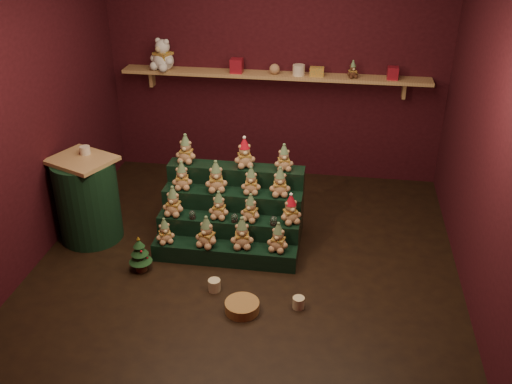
% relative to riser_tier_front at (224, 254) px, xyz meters
% --- Properties ---
extents(ground, '(4.00, 4.00, 0.00)m').
position_rel_riser_tier_front_xyz_m(ground, '(0.22, 0.08, -0.09)').
color(ground, black).
rests_on(ground, ground).
extents(back_wall, '(4.00, 0.10, 2.80)m').
position_rel_riser_tier_front_xyz_m(back_wall, '(0.22, 2.13, 1.31)').
color(back_wall, black).
rests_on(back_wall, ground).
extents(front_wall, '(4.00, 0.10, 2.80)m').
position_rel_riser_tier_front_xyz_m(front_wall, '(0.22, -1.97, 1.31)').
color(front_wall, black).
rests_on(front_wall, ground).
extents(left_wall, '(0.10, 4.00, 2.80)m').
position_rel_riser_tier_front_xyz_m(left_wall, '(-1.83, 0.08, 1.31)').
color(left_wall, black).
rests_on(left_wall, ground).
extents(right_wall, '(0.10, 4.00, 2.80)m').
position_rel_riser_tier_front_xyz_m(right_wall, '(2.27, 0.08, 1.31)').
color(right_wall, black).
rests_on(right_wall, ground).
extents(back_shelf, '(3.60, 0.26, 0.24)m').
position_rel_riser_tier_front_xyz_m(back_shelf, '(0.22, 1.95, 1.20)').
color(back_shelf, tan).
rests_on(back_shelf, ground).
extents(riser_tier_front, '(1.40, 0.22, 0.18)m').
position_rel_riser_tier_front_xyz_m(riser_tier_front, '(0.00, 0.00, 0.00)').
color(riser_tier_front, black).
rests_on(riser_tier_front, ground).
extents(riser_tier_midfront, '(1.40, 0.22, 0.36)m').
position_rel_riser_tier_front_xyz_m(riser_tier_midfront, '(0.00, 0.22, 0.09)').
color(riser_tier_midfront, black).
rests_on(riser_tier_midfront, ground).
extents(riser_tier_midback, '(1.40, 0.22, 0.54)m').
position_rel_riser_tier_front_xyz_m(riser_tier_midback, '(0.00, 0.44, 0.18)').
color(riser_tier_midback, black).
rests_on(riser_tier_midback, ground).
extents(riser_tier_back, '(1.40, 0.22, 0.72)m').
position_rel_riser_tier_front_xyz_m(riser_tier_back, '(0.00, 0.66, 0.27)').
color(riser_tier_back, black).
rests_on(riser_tier_back, ground).
extents(teddy_0, '(0.24, 0.23, 0.25)m').
position_rel_riser_tier_front_xyz_m(teddy_0, '(-0.58, -0.02, 0.22)').
color(teddy_0, tan).
rests_on(teddy_0, riser_tier_front).
extents(teddy_1, '(0.27, 0.26, 0.31)m').
position_rel_riser_tier_front_xyz_m(teddy_1, '(-0.16, -0.02, 0.24)').
color(teddy_1, tan).
rests_on(teddy_1, riser_tier_front).
extents(teddy_2, '(0.25, 0.23, 0.31)m').
position_rel_riser_tier_front_xyz_m(teddy_2, '(0.17, 0.01, 0.25)').
color(teddy_2, tan).
rests_on(teddy_2, riser_tier_front).
extents(teddy_3, '(0.24, 0.22, 0.29)m').
position_rel_riser_tier_front_xyz_m(teddy_3, '(0.52, 0.01, 0.23)').
color(teddy_3, tan).
rests_on(teddy_3, riser_tier_front).
extents(teddy_4, '(0.23, 0.21, 0.30)m').
position_rel_riser_tier_front_xyz_m(teddy_4, '(-0.54, 0.21, 0.42)').
color(teddy_4, tan).
rests_on(teddy_4, riser_tier_midfront).
extents(teddy_5, '(0.21, 0.19, 0.28)m').
position_rel_riser_tier_front_xyz_m(teddy_5, '(-0.09, 0.22, 0.41)').
color(teddy_5, tan).
rests_on(teddy_5, riser_tier_midfront).
extents(teddy_6, '(0.24, 0.22, 0.27)m').
position_rel_riser_tier_front_xyz_m(teddy_6, '(0.22, 0.22, 0.41)').
color(teddy_6, tan).
rests_on(teddy_6, riser_tier_midfront).
extents(teddy_7, '(0.27, 0.26, 0.29)m').
position_rel_riser_tier_front_xyz_m(teddy_7, '(0.61, 0.24, 0.41)').
color(teddy_7, tan).
rests_on(teddy_7, riser_tier_midfront).
extents(teddy_8, '(0.23, 0.22, 0.29)m').
position_rel_riser_tier_front_xyz_m(teddy_8, '(-0.51, 0.44, 0.59)').
color(teddy_8, tan).
rests_on(teddy_8, riser_tier_midback).
extents(teddy_9, '(0.27, 0.25, 0.31)m').
position_rel_riser_tier_front_xyz_m(teddy_9, '(-0.16, 0.44, 0.61)').
color(teddy_9, tan).
rests_on(teddy_9, riser_tier_midback).
extents(teddy_10, '(0.21, 0.19, 0.27)m').
position_rel_riser_tier_front_xyz_m(teddy_10, '(0.19, 0.44, 0.59)').
color(teddy_10, tan).
rests_on(teddy_10, riser_tier_midback).
extents(teddy_11, '(0.24, 0.22, 0.29)m').
position_rel_riser_tier_front_xyz_m(teddy_11, '(0.48, 0.44, 0.60)').
color(teddy_11, tan).
rests_on(teddy_11, riser_tier_midback).
extents(teddy_12, '(0.22, 0.20, 0.30)m').
position_rel_riser_tier_front_xyz_m(teddy_12, '(-0.52, 0.68, 0.78)').
color(teddy_12, tan).
rests_on(teddy_12, riser_tier_back).
extents(teddy_13, '(0.27, 0.25, 0.30)m').
position_rel_riser_tier_front_xyz_m(teddy_13, '(0.09, 0.67, 0.78)').
color(teddy_13, tan).
rests_on(teddy_13, riser_tier_back).
extents(teddy_14, '(0.23, 0.21, 0.27)m').
position_rel_riser_tier_front_xyz_m(teddy_14, '(0.49, 0.65, 0.76)').
color(teddy_14, tan).
rests_on(teddy_14, riser_tier_back).
extents(snow_globe_a, '(0.06, 0.06, 0.09)m').
position_rel_riser_tier_front_xyz_m(snow_globe_a, '(-0.34, 0.16, 0.31)').
color(snow_globe_a, black).
rests_on(snow_globe_a, riser_tier_midfront).
extents(snow_globe_b, '(0.07, 0.07, 0.09)m').
position_rel_riser_tier_front_xyz_m(snow_globe_b, '(0.07, 0.16, 0.31)').
color(snow_globe_b, black).
rests_on(snow_globe_b, riser_tier_midfront).
extents(snow_globe_c, '(0.07, 0.07, 0.09)m').
position_rel_riser_tier_front_xyz_m(snow_globe_c, '(0.45, 0.16, 0.32)').
color(snow_globe_c, black).
rests_on(snow_globe_c, riser_tier_midfront).
extents(side_table, '(0.73, 0.68, 0.90)m').
position_rel_riser_tier_front_xyz_m(side_table, '(-1.45, 0.24, 0.35)').
color(side_table, tan).
rests_on(side_table, ground).
extents(table_ornament, '(0.10, 0.10, 0.08)m').
position_rel_riser_tier_front_xyz_m(table_ornament, '(-1.45, 0.34, 0.85)').
color(table_ornament, beige).
rests_on(table_ornament, side_table).
extents(mini_christmas_tree, '(0.22, 0.22, 0.37)m').
position_rel_riser_tier_front_xyz_m(mini_christmas_tree, '(-0.75, -0.26, 0.09)').
color(mini_christmas_tree, '#432617').
rests_on(mini_christmas_tree, ground).
extents(mug_left, '(0.11, 0.11, 0.11)m').
position_rel_riser_tier_front_xyz_m(mug_left, '(0.00, -0.46, -0.03)').
color(mug_left, beige).
rests_on(mug_left, ground).
extents(mug_right, '(0.10, 0.10, 0.10)m').
position_rel_riser_tier_front_xyz_m(mug_right, '(0.77, -0.59, -0.04)').
color(mug_right, beige).
rests_on(mug_right, ground).
extents(wicker_basket, '(0.34, 0.34, 0.09)m').
position_rel_riser_tier_front_xyz_m(wicker_basket, '(0.30, -0.71, -0.04)').
color(wicker_basket, olive).
rests_on(wicker_basket, ground).
extents(white_bear, '(0.42, 0.41, 0.46)m').
position_rel_riser_tier_front_xyz_m(white_bear, '(-1.09, 1.92, 1.46)').
color(white_bear, white).
rests_on(white_bear, back_shelf).
extents(brown_bear, '(0.17, 0.16, 0.19)m').
position_rel_riser_tier_front_xyz_m(brown_bear, '(1.12, 1.92, 1.32)').
color(brown_bear, '#452417').
rests_on(brown_bear, back_shelf).
extents(gift_tin_red_a, '(0.14, 0.14, 0.16)m').
position_rel_riser_tier_front_xyz_m(gift_tin_red_a, '(-0.22, 1.93, 1.31)').
color(gift_tin_red_a, maroon).
rests_on(gift_tin_red_a, back_shelf).
extents(gift_tin_cream, '(0.14, 0.14, 0.12)m').
position_rel_riser_tier_front_xyz_m(gift_tin_cream, '(0.51, 1.93, 1.29)').
color(gift_tin_cream, beige).
rests_on(gift_tin_cream, back_shelf).
extents(gift_tin_red_b, '(0.12, 0.12, 0.14)m').
position_rel_riser_tier_front_xyz_m(gift_tin_red_b, '(1.56, 1.93, 1.30)').
color(gift_tin_red_b, maroon).
rests_on(gift_tin_red_b, back_shelf).
extents(shelf_plush_ball, '(0.12, 0.12, 0.12)m').
position_rel_riser_tier_front_xyz_m(shelf_plush_ball, '(0.23, 1.93, 1.29)').
color(shelf_plush_ball, tan).
rests_on(shelf_plush_ball, back_shelf).
extents(scarf_gift_box, '(0.16, 0.10, 0.10)m').
position_rel_riser_tier_front_xyz_m(scarf_gift_box, '(0.71, 1.93, 1.28)').
color(scarf_gift_box, orange).
rests_on(scarf_gift_box, back_shelf).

